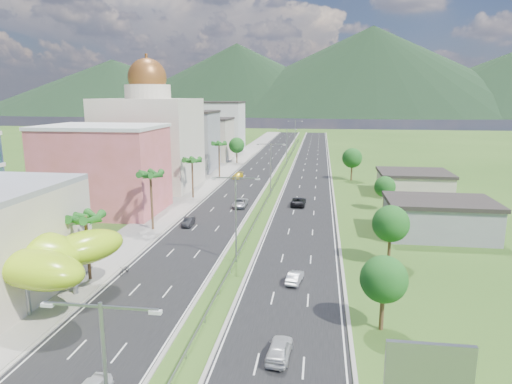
% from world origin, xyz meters
% --- Properties ---
extents(ground, '(500.00, 500.00, 0.00)m').
position_xyz_m(ground, '(0.00, 0.00, 0.00)').
color(ground, '#2D5119').
rests_on(ground, ground).
extents(road_left, '(11.00, 260.00, 0.04)m').
position_xyz_m(road_left, '(-7.50, 90.00, 0.02)').
color(road_left, black).
rests_on(road_left, ground).
extents(road_right, '(11.00, 260.00, 0.04)m').
position_xyz_m(road_right, '(7.50, 90.00, 0.02)').
color(road_right, black).
rests_on(road_right, ground).
extents(sidewalk_left, '(7.00, 260.00, 0.12)m').
position_xyz_m(sidewalk_left, '(-17.00, 90.00, 0.06)').
color(sidewalk_left, gray).
rests_on(sidewalk_left, ground).
extents(median_guardrail, '(0.10, 216.06, 0.76)m').
position_xyz_m(median_guardrail, '(0.00, 71.99, 0.62)').
color(median_guardrail, gray).
rests_on(median_guardrail, ground).
extents(streetlight_median_a, '(6.04, 0.25, 11.00)m').
position_xyz_m(streetlight_median_a, '(0.00, -25.00, 6.75)').
color(streetlight_median_a, gray).
rests_on(streetlight_median_a, ground).
extents(streetlight_median_b, '(6.04, 0.25, 11.00)m').
position_xyz_m(streetlight_median_b, '(0.00, 10.00, 6.75)').
color(streetlight_median_b, gray).
rests_on(streetlight_median_b, ground).
extents(streetlight_median_c, '(6.04, 0.25, 11.00)m').
position_xyz_m(streetlight_median_c, '(0.00, 50.00, 6.75)').
color(streetlight_median_c, gray).
rests_on(streetlight_median_c, ground).
extents(streetlight_median_d, '(6.04, 0.25, 11.00)m').
position_xyz_m(streetlight_median_d, '(0.00, 95.00, 6.75)').
color(streetlight_median_d, gray).
rests_on(streetlight_median_d, ground).
extents(streetlight_median_e, '(6.04, 0.25, 11.00)m').
position_xyz_m(streetlight_median_e, '(0.00, 140.00, 6.75)').
color(streetlight_median_e, gray).
rests_on(streetlight_median_e, ground).
extents(lime_canopy, '(18.00, 15.00, 7.40)m').
position_xyz_m(lime_canopy, '(-20.00, -4.00, 4.99)').
color(lime_canopy, '#A0D314').
rests_on(lime_canopy, ground).
extents(pink_shophouse, '(20.00, 15.00, 15.00)m').
position_xyz_m(pink_shophouse, '(-28.00, 32.00, 7.50)').
color(pink_shophouse, '#C65D51').
rests_on(pink_shophouse, ground).
extents(domed_building, '(20.00, 20.00, 28.70)m').
position_xyz_m(domed_building, '(-28.00, 55.00, 11.35)').
color(domed_building, beige).
rests_on(domed_building, ground).
extents(midrise_grey, '(16.00, 15.00, 16.00)m').
position_xyz_m(midrise_grey, '(-27.00, 80.00, 8.00)').
color(midrise_grey, gray).
rests_on(midrise_grey, ground).
extents(midrise_beige, '(16.00, 15.00, 13.00)m').
position_xyz_m(midrise_beige, '(-27.00, 102.00, 6.50)').
color(midrise_beige, '#B8A997').
rests_on(midrise_beige, ground).
extents(midrise_white, '(16.00, 15.00, 18.00)m').
position_xyz_m(midrise_white, '(-27.00, 125.00, 9.00)').
color(midrise_white, silver).
rests_on(midrise_white, ground).
extents(billboard, '(5.20, 0.35, 6.20)m').
position_xyz_m(billboard, '(17.00, -18.00, 4.42)').
color(billboard, gray).
rests_on(billboard, ground).
extents(shed_near, '(15.00, 10.00, 5.00)m').
position_xyz_m(shed_near, '(28.00, 25.00, 2.50)').
color(shed_near, gray).
rests_on(shed_near, ground).
extents(shed_far, '(14.00, 12.00, 4.40)m').
position_xyz_m(shed_far, '(30.00, 55.00, 2.20)').
color(shed_far, '#B8A997').
rests_on(shed_far, ground).
extents(palm_tree_b, '(3.60, 3.60, 8.10)m').
position_xyz_m(palm_tree_b, '(-15.50, 2.00, 7.06)').
color(palm_tree_b, '#47301C').
rests_on(palm_tree_b, ground).
extents(palm_tree_c, '(3.60, 3.60, 9.60)m').
position_xyz_m(palm_tree_c, '(-15.50, 22.00, 8.50)').
color(palm_tree_c, '#47301C').
rests_on(palm_tree_c, ground).
extents(palm_tree_d, '(3.60, 3.60, 8.60)m').
position_xyz_m(palm_tree_d, '(-15.50, 45.00, 7.54)').
color(palm_tree_d, '#47301C').
rests_on(palm_tree_d, ground).
extents(palm_tree_e, '(3.60, 3.60, 9.40)m').
position_xyz_m(palm_tree_e, '(-15.50, 70.00, 8.31)').
color(palm_tree_e, '#47301C').
rests_on(palm_tree_e, ground).
extents(leafy_tree_lfar, '(4.90, 4.90, 8.05)m').
position_xyz_m(leafy_tree_lfar, '(-15.50, 95.00, 5.58)').
color(leafy_tree_lfar, '#47301C').
rests_on(leafy_tree_lfar, ground).
extents(leafy_tree_ra, '(4.20, 4.20, 6.90)m').
position_xyz_m(leafy_tree_ra, '(16.00, -5.00, 4.78)').
color(leafy_tree_ra, '#47301C').
rests_on(leafy_tree_ra, ground).
extents(leafy_tree_rb, '(4.55, 4.55, 7.47)m').
position_xyz_m(leafy_tree_rb, '(19.00, 12.00, 5.18)').
color(leafy_tree_rb, '#47301C').
rests_on(leafy_tree_rb, ground).
extents(leafy_tree_rc, '(3.85, 3.85, 6.33)m').
position_xyz_m(leafy_tree_rc, '(22.00, 40.00, 4.37)').
color(leafy_tree_rc, '#47301C').
rests_on(leafy_tree_rc, ground).
extents(leafy_tree_rd, '(4.90, 4.90, 8.05)m').
position_xyz_m(leafy_tree_rd, '(18.00, 70.00, 5.58)').
color(leafy_tree_rd, '#47301C').
rests_on(leafy_tree_rd, ground).
extents(mountain_ridge, '(860.00, 140.00, 90.00)m').
position_xyz_m(mountain_ridge, '(60.00, 450.00, 0.00)').
color(mountain_ridge, black).
rests_on(mountain_ridge, ground).
extents(car_dark_left, '(1.56, 4.03, 1.31)m').
position_xyz_m(car_dark_left, '(-10.60, 24.97, 0.70)').
color(car_dark_left, black).
rests_on(car_dark_left, road_left).
extents(car_silver_mid_left, '(2.50, 5.41, 1.50)m').
position_xyz_m(car_silver_mid_left, '(-4.55, 38.69, 0.79)').
color(car_silver_mid_left, '#939599').
rests_on(car_silver_mid_left, road_left).
extents(car_yellow_far_left, '(2.45, 4.82, 1.34)m').
position_xyz_m(car_yellow_far_left, '(-10.43, 68.77, 0.71)').
color(car_yellow_far_left, yellow).
rests_on(car_yellow_far_left, road_left).
extents(car_white_near_right, '(2.12, 4.57, 1.52)m').
position_xyz_m(car_white_near_right, '(7.36, -10.85, 0.80)').
color(car_white_near_right, silver).
rests_on(car_white_near_right, road_right).
extents(car_silver_right, '(1.97, 4.02, 1.27)m').
position_xyz_m(car_silver_right, '(7.72, 4.41, 0.67)').
color(car_silver_right, '#B7B8BF').
rests_on(car_silver_right, road_right).
extents(car_dark_far_right, '(2.81, 5.77, 1.58)m').
position_xyz_m(car_dark_far_right, '(6.30, 41.38, 0.83)').
color(car_dark_far_right, black).
rests_on(car_dark_far_right, road_right).
extents(motorcycle, '(0.85, 2.06, 1.28)m').
position_xyz_m(motorcycle, '(-12.30, 4.14, 0.68)').
color(motorcycle, black).
rests_on(motorcycle, road_left).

